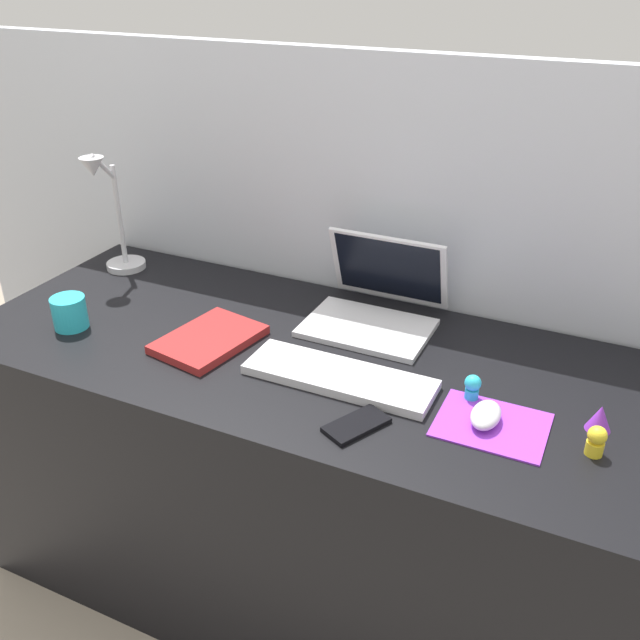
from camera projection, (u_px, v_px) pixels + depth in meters
name	position (u px, v px, depth m)	size (l,w,h in m)	color
ground_plane	(308.00, 579.00, 1.94)	(6.00, 6.00, 0.00)	gray
back_wall	(366.00, 308.00, 1.92)	(2.83, 0.05, 1.35)	#B2B7C1
desk	(307.00, 476.00, 1.76)	(1.63, 0.67, 0.74)	black
laptop	(377.00, 301.00, 1.70)	(0.30, 0.28, 0.20)	silver
keyboard	(339.00, 377.00, 1.47)	(0.41, 0.13, 0.02)	silver
mousepad	(492.00, 425.00, 1.34)	(0.21, 0.17, 0.00)	purple
mouse	(486.00, 415.00, 1.33)	(0.06, 0.10, 0.03)	silver
cell_phone	(356.00, 425.00, 1.33)	(0.06, 0.13, 0.01)	black
desk_lamp	(112.00, 218.00, 1.90)	(0.11, 0.16, 0.35)	#B7B7BC
notebook_pad	(209.00, 339.00, 1.61)	(0.17, 0.24, 0.02)	maroon
coffee_mug	(70.00, 313.00, 1.67)	(0.08, 0.08, 0.08)	#28B7CC
toy_figurine_cyan	(472.00, 387.00, 1.40)	(0.03, 0.03, 0.06)	#28B7CC
toy_figurine_purple	(600.00, 418.00, 1.32)	(0.05, 0.05, 0.05)	purple
toy_figurine_yellow	(596.00, 440.00, 1.25)	(0.04, 0.04, 0.06)	yellow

